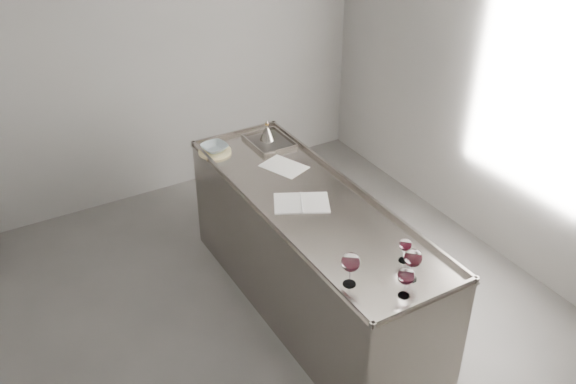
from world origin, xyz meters
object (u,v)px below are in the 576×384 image
notebook (302,203)px  wine_funnel (267,134)px  wine_glass_small (405,246)px  wine_glass_middle (406,277)px  wine_glass_right (413,259)px  wine_glass_left (351,263)px  ceramic_bowl (215,148)px  counter (310,256)px

notebook → wine_funnel: 0.99m
wine_glass_small → notebook: wine_glass_small is taller
wine_glass_middle → wine_glass_right: wine_glass_right is taller
wine_glass_middle → notebook: (-0.00, 1.10, -0.13)m
wine_glass_left → ceramic_bowl: 1.83m
wine_glass_left → notebook: bearing=76.7°
wine_glass_middle → wine_glass_small: size_ratio=1.22×
wine_glass_small → ceramic_bowl: size_ratio=0.78×
wine_glass_middle → wine_glass_small: bearing=51.4°
wine_glass_left → wine_glass_right: (0.33, -0.14, -0.01)m
counter → wine_funnel: bearing=79.3°
wine_glass_left → wine_glass_middle: wine_glass_left is taller
wine_funnel → notebook: bearing=-105.0°
wine_glass_right → notebook: 1.02m
counter → wine_glass_right: size_ratio=11.71×
counter → ceramic_bowl: size_ratio=12.21×
notebook → wine_glass_left: bearing=-75.6°
ceramic_bowl → wine_funnel: wine_funnel is taller
wine_glass_left → ceramic_bowl: (-0.00, 1.83, -0.11)m
wine_glass_small → notebook: (-0.20, 0.84, -0.10)m
counter → wine_glass_middle: size_ratio=12.82×
wine_glass_right → wine_glass_middle: bearing=-143.2°
wine_glass_right → notebook: bearing=97.3°
wine_glass_left → notebook: 0.90m
wine_glass_left → wine_funnel: wine_glass_left is taller
ceramic_bowl → wine_glass_left: bearing=-90.0°
wine_glass_small → wine_funnel: 1.80m
wine_glass_left → wine_glass_right: size_ratio=1.03×
notebook → wine_funnel: wine_funnel is taller
counter → wine_glass_small: bearing=-81.0°
wine_glass_right → wine_glass_small: size_ratio=1.33×
wine_glass_left → wine_glass_middle: size_ratio=1.13×
wine_glass_middle → ceramic_bowl: wine_glass_middle is taller
notebook → wine_glass_middle: bearing=-62.2°
wine_glass_right → notebook: size_ratio=0.46×
notebook → counter: bearing=16.0°
wine_glass_small → wine_funnel: wine_funnel is taller
wine_glass_small → counter: bearing=99.0°
wine_glass_middle → ceramic_bowl: size_ratio=0.95×
wine_glass_middle → wine_funnel: bearing=83.0°
ceramic_bowl → counter: bearing=-74.4°
wine_glass_middle → wine_glass_small: (0.20, 0.25, -0.02)m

